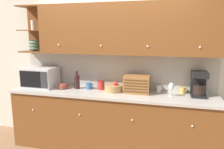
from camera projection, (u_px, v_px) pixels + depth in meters
name	position (u px, v px, depth m)	size (l,w,h in m)	color
ground_plane	(115.00, 140.00, 3.85)	(24.00, 24.00, 0.00)	#896647
wall_back	(116.00, 67.00, 3.63)	(5.58, 0.06, 2.60)	beige
counter_unit	(111.00, 121.00, 3.47)	(3.20, 0.63, 0.96)	brown
backsplash_panel	(115.00, 71.00, 3.60)	(3.18, 0.01, 0.58)	#B7B2A8
upper_cabinets	(123.00, 29.00, 3.28)	(3.18, 0.36, 0.76)	brown
microwave	(40.00, 77.00, 3.70)	(0.53, 0.41, 0.33)	silver
bowl_stack_on_counter	(63.00, 86.00, 3.60)	(0.19, 0.19, 0.09)	#9E473D
wine_bottle	(77.00, 81.00, 3.57)	(0.09, 0.09, 0.29)	black
mug_patterned_third	(89.00, 86.00, 3.55)	(0.11, 0.10, 0.10)	#38669E
storage_canister	(101.00, 85.00, 3.54)	(0.12, 0.12, 0.15)	#B22D28
fruit_basket	(114.00, 88.00, 3.41)	(0.28, 0.28, 0.17)	#A87F4C
bread_box	(137.00, 84.00, 3.33)	(0.39, 0.27, 0.27)	#996033
mug	(159.00, 89.00, 3.39)	(0.10, 0.09, 0.10)	silver
wine_glass	(171.00, 87.00, 3.14)	(0.08, 0.08, 0.20)	silver
mug_blue_second	(183.00, 90.00, 3.31)	(0.09, 0.08, 0.09)	gold
coffee_maker	(199.00, 83.00, 3.14)	(0.21, 0.26, 0.37)	black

